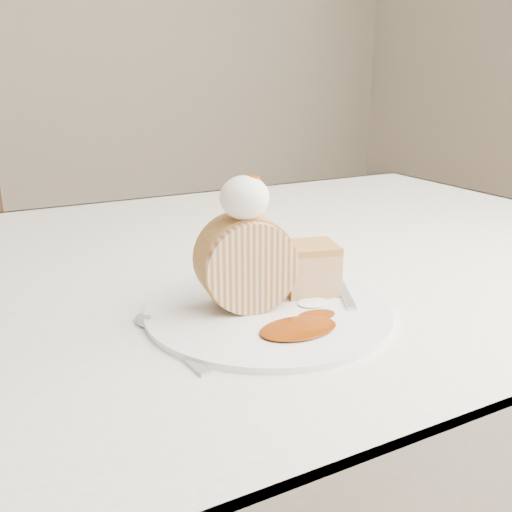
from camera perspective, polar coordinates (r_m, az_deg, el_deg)
table at (r=0.84m, az=-3.15°, el=-6.00°), size 1.40×0.90×0.75m
plate at (r=0.63m, az=1.24°, el=-5.45°), size 0.33×0.33×0.01m
roulade_slice at (r=0.61m, az=-1.01°, el=-0.69°), size 0.11×0.07×0.10m
cake_chunk at (r=0.66m, az=5.40°, el=-1.51°), size 0.07×0.07×0.05m
whipped_cream at (r=0.59m, az=-1.17°, el=5.86°), size 0.05×0.05×0.05m
caramel_drizzle at (r=0.59m, az=-0.76°, el=8.39°), size 0.03×0.02×0.01m
caramel_pool at (r=0.57m, az=4.25°, el=-7.20°), size 0.09×0.07×0.00m
fork at (r=0.68m, az=8.65°, el=-3.34°), size 0.09×0.15×0.00m
spoon at (r=0.55m, az=-7.80°, el=-9.21°), size 0.03×0.14×0.00m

